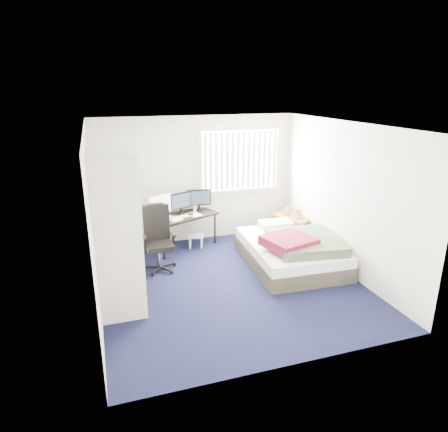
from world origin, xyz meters
TOP-DOWN VIEW (x-y plane):
  - ground at (0.00, 0.00)m, footprint 4.20×4.20m
  - room_shell at (0.00, 0.00)m, footprint 4.20×4.20m
  - window_assembly at (0.90, 2.04)m, footprint 1.72×0.09m
  - closet at (-1.67, 0.27)m, footprint 0.64×1.84m
  - desk at (-0.40, 1.76)m, footprint 1.47×1.09m
  - office_chair at (-0.99, 0.92)m, footprint 0.54×0.54m
  - footstool at (-0.16, 1.65)m, footprint 0.37×0.32m
  - nightstand at (1.75, 1.34)m, footprint 0.64×0.87m
  - bed at (1.26, 0.33)m, footprint 1.58×2.05m
  - pine_box at (-1.65, -0.32)m, footprint 0.41×0.31m

SIDE VIEW (x-z plane):
  - ground at x=0.00m, z-range 0.00..0.00m
  - pine_box at x=-1.65m, z-range 0.00..0.30m
  - footstool at x=-0.16m, z-range 0.07..0.32m
  - bed at x=1.26m, z-range -0.05..0.60m
  - office_chair at x=-0.99m, z-range -0.13..1.00m
  - nightstand at x=1.75m, z-range 0.11..0.83m
  - desk at x=-0.40m, z-range 0.14..1.26m
  - closet at x=-1.67m, z-range 0.24..2.46m
  - room_shell at x=0.00m, z-range -0.59..3.61m
  - window_assembly at x=0.90m, z-range 0.94..2.26m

